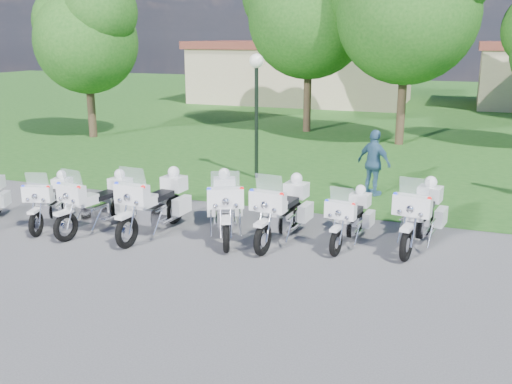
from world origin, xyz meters
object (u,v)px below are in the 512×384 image
(motorcycle_2, at_px, (98,202))
(motorcycle_5, at_px, (283,210))
(motorcycle_4, at_px, (225,205))
(motorcycle_6, at_px, (350,217))
(motorcycle_3, at_px, (155,203))
(motorcycle_7, at_px, (420,214))
(motorcycle_1, at_px, (52,200))
(bystander_c, at_px, (374,163))
(lamp_post, at_px, (256,85))

(motorcycle_2, relative_size, motorcycle_5, 0.94)
(motorcycle_4, distance_m, motorcycle_6, 2.83)
(motorcycle_3, xyz_separation_m, motorcycle_4, (1.58, 0.41, -0.01))
(motorcycle_2, height_order, motorcycle_7, motorcycle_7)
(motorcycle_1, xyz_separation_m, bystander_c, (6.90, 5.34, 0.34))
(motorcycle_4, height_order, bystander_c, bystander_c)
(motorcycle_2, xyz_separation_m, motorcycle_5, (4.32, 0.80, 0.04))
(motorcycle_6, bearing_deg, bystander_c, -80.54)
(motorcycle_4, distance_m, bystander_c, 5.32)
(motorcycle_5, relative_size, bystander_c, 1.33)
(motorcycle_1, distance_m, motorcycle_2, 1.29)
(motorcycle_1, relative_size, motorcycle_6, 0.99)
(motorcycle_5, distance_m, lamp_post, 6.29)
(motorcycle_3, relative_size, motorcycle_5, 1.03)
(motorcycle_6, xyz_separation_m, lamp_post, (-4.04, 4.93, 2.38))
(motorcycle_3, distance_m, motorcycle_6, 4.46)
(motorcycle_2, height_order, motorcycle_3, motorcycle_3)
(motorcycle_2, distance_m, motorcycle_4, 3.05)
(motorcycle_6, bearing_deg, motorcycle_3, 19.07)
(motorcycle_6, height_order, lamp_post, lamp_post)
(motorcycle_3, distance_m, bystander_c, 6.57)
(motorcycle_2, xyz_separation_m, motorcycle_6, (5.77, 1.14, -0.07))
(motorcycle_5, height_order, lamp_post, lamp_post)
(motorcycle_1, xyz_separation_m, motorcycle_7, (8.51, 1.61, 0.10))
(motorcycle_1, distance_m, motorcycle_7, 8.66)
(motorcycle_6, relative_size, bystander_c, 1.13)
(motorcycle_3, distance_m, lamp_post, 6.28)
(motorcycle_2, distance_m, motorcycle_6, 5.88)
(motorcycle_1, bearing_deg, motorcycle_4, 173.81)
(motorcycle_1, bearing_deg, motorcycle_5, 173.23)
(motorcycle_2, xyz_separation_m, bystander_c, (5.61, 5.26, 0.28))
(motorcycle_3, bearing_deg, lamp_post, -88.33)
(motorcycle_3, distance_m, motorcycle_7, 5.96)
(motorcycle_1, relative_size, bystander_c, 1.12)
(motorcycle_2, bearing_deg, motorcycle_3, -160.11)
(motorcycle_4, relative_size, lamp_post, 0.61)
(motorcycle_1, distance_m, bystander_c, 8.73)
(lamp_post, relative_size, bystander_c, 2.07)
(motorcycle_4, xyz_separation_m, bystander_c, (2.62, 4.63, 0.23))
(motorcycle_4, height_order, motorcycle_5, motorcycle_4)
(motorcycle_2, distance_m, motorcycle_3, 1.43)
(motorcycle_5, height_order, bystander_c, bystander_c)
(motorcycle_3, xyz_separation_m, lamp_post, (0.32, 5.85, 2.26))
(motorcycle_4, bearing_deg, motorcycle_1, -14.74)
(lamp_post, bearing_deg, motorcycle_5, -63.85)
(motorcycle_5, relative_size, motorcycle_6, 1.18)
(motorcycle_7, bearing_deg, motorcycle_2, 20.86)
(motorcycle_1, distance_m, motorcycle_5, 5.67)
(motorcycle_2, xyz_separation_m, motorcycle_4, (2.99, 0.64, 0.05))
(motorcycle_4, relative_size, motorcycle_5, 0.95)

